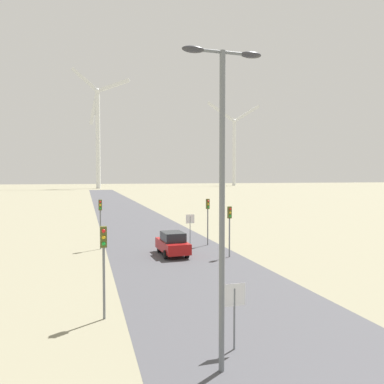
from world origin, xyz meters
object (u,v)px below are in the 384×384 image
(traffic_light_post_near_right, at_px, (230,220))
(stop_sign_near, at_px, (234,304))
(traffic_light_post_near_left, at_px, (104,251))
(car_approaching, at_px, (173,244))
(traffic_light_post_mid_left, at_px, (100,213))
(wind_turbine_center, at_px, (234,145))
(stop_sign_far, at_px, (190,223))
(streetlamp, at_px, (222,174))
(traffic_light_post_mid_right, at_px, (208,211))
(wind_turbine_left, at_px, (98,130))

(traffic_light_post_near_right, bearing_deg, stop_sign_near, -111.02)
(traffic_light_post_near_left, height_order, car_approaching, traffic_light_post_near_left)
(traffic_light_post_mid_left, height_order, car_approaching, traffic_light_post_mid_left)
(wind_turbine_center, bearing_deg, car_approaching, -113.62)
(wind_turbine_center, bearing_deg, traffic_light_post_near_left, -113.75)
(stop_sign_near, xyz_separation_m, car_approaching, (1.46, 16.06, -0.74))
(stop_sign_near, xyz_separation_m, stop_sign_far, (4.12, 20.52, 0.21))
(stop_sign_far, height_order, traffic_light_post_near_left, traffic_light_post_near_left)
(streetlamp, xyz_separation_m, traffic_light_post_mid_left, (-2.89, 21.35, -3.17))
(traffic_light_post_mid_right, distance_m, wind_turbine_left, 163.18)
(streetlamp, relative_size, traffic_light_post_mid_right, 2.43)
(stop_sign_far, relative_size, traffic_light_post_mid_right, 0.64)
(wind_turbine_center, bearing_deg, stop_sign_near, -112.35)
(streetlamp, bearing_deg, traffic_light_post_near_left, 121.77)
(traffic_light_post_mid_right, distance_m, wind_turbine_center, 211.69)
(traffic_light_post_near_right, distance_m, traffic_light_post_mid_right, 5.12)
(stop_sign_far, xyz_separation_m, wind_turbine_left, (-2.87, 159.85, 27.30))
(car_approaching, bearing_deg, wind_turbine_left, 90.07)
(stop_sign_near, relative_size, wind_turbine_left, 0.04)
(streetlamp, xyz_separation_m, stop_sign_near, (0.95, 1.26, -4.58))
(traffic_light_post_near_left, relative_size, traffic_light_post_mid_left, 0.96)
(wind_turbine_left, bearing_deg, traffic_light_post_mid_right, -88.51)
(streetlamp, relative_size, traffic_light_post_near_right, 2.60)
(traffic_light_post_near_left, height_order, wind_turbine_center, wind_turbine_center)
(traffic_light_post_near_right, bearing_deg, wind_turbine_center, 67.55)
(stop_sign_far, xyz_separation_m, traffic_light_post_near_right, (1.35, -6.30, 0.97))
(stop_sign_far, relative_size, traffic_light_post_mid_left, 0.64)
(wind_turbine_left, bearing_deg, wind_turbine_center, 20.72)
(traffic_light_post_near_left, xyz_separation_m, wind_turbine_left, (5.55, 176.21, 26.22))
(traffic_light_post_near_left, height_order, traffic_light_post_mid_right, traffic_light_post_mid_right)
(streetlamp, distance_m, car_approaching, 18.28)
(traffic_light_post_near_left, relative_size, car_approaching, 0.96)
(traffic_light_post_mid_right, bearing_deg, traffic_light_post_near_right, -89.53)
(stop_sign_far, distance_m, wind_turbine_center, 211.26)
(traffic_light_post_near_right, xyz_separation_m, wind_turbine_center, (82.14, 198.81, 23.50))
(streetlamp, distance_m, traffic_light_post_mid_right, 21.81)
(traffic_light_post_near_left, distance_m, wind_turbine_left, 178.24)
(stop_sign_near, xyz_separation_m, traffic_light_post_near_left, (-4.31, 4.16, 1.29))
(traffic_light_post_mid_right, bearing_deg, streetlamp, -107.20)
(wind_turbine_left, bearing_deg, stop_sign_near, -90.40)
(streetlamp, xyz_separation_m, wind_turbine_left, (2.20, 181.63, 22.93))
(traffic_light_post_mid_right, bearing_deg, traffic_light_post_near_left, -122.65)
(traffic_light_post_near_right, bearing_deg, traffic_light_post_near_left, -134.15)
(wind_turbine_left, bearing_deg, streetlamp, -90.69)
(streetlamp, height_order, car_approaching, streetlamp)
(traffic_light_post_near_left, bearing_deg, traffic_light_post_near_right, 45.85)
(streetlamp, xyz_separation_m, traffic_light_post_near_right, (6.42, 15.48, -3.40))
(stop_sign_near, height_order, traffic_light_post_near_right, traffic_light_post_near_right)
(stop_sign_far, xyz_separation_m, traffic_light_post_mid_left, (-7.97, -0.44, 1.20))
(stop_sign_near, relative_size, traffic_light_post_mid_right, 0.57)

